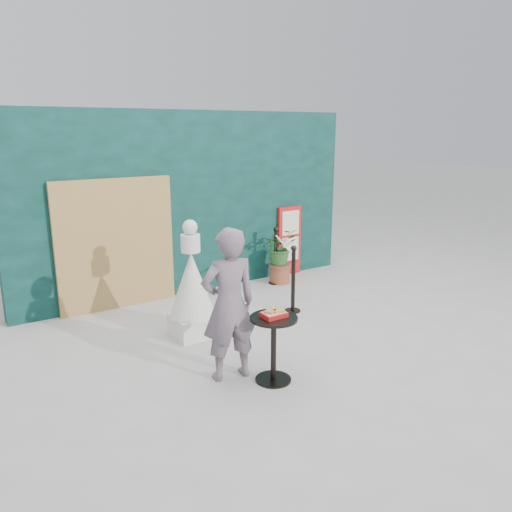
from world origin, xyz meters
The scene contains 10 objects.
ground centered at (0.00, 0.00, 0.00)m, with size 60.00×60.00×0.00m, color #ADAAA5.
back_wall centered at (0.00, 3.15, 1.50)m, with size 6.00×0.30×3.00m, color black.
bamboo_fence centered at (-1.40, 2.94, 1.00)m, with size 1.80×0.08×2.00m, color tan.
woman centered at (-1.11, 0.04, 0.86)m, with size 0.63×0.41×1.72m, color slate.
menu_board centered at (1.90, 2.95, 0.65)m, with size 0.50×0.07×1.30m.
statue centered at (-0.93, 1.32, 0.65)m, with size 0.62×0.62×1.59m.
cafe_table centered at (-0.75, -0.29, 0.50)m, with size 0.52×0.52×0.75m.
food_basket centered at (-0.74, -0.29, 0.79)m, with size 0.26×0.19×0.11m.
planter centered at (1.43, 2.60, 0.58)m, with size 0.59×0.51×1.00m.
stanchion_barrier centered at (1.04, 1.96, 0.49)m, with size 0.84×1.54×1.03m.
Camera 1 is at (-3.66, -4.39, 2.72)m, focal length 35.00 mm.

